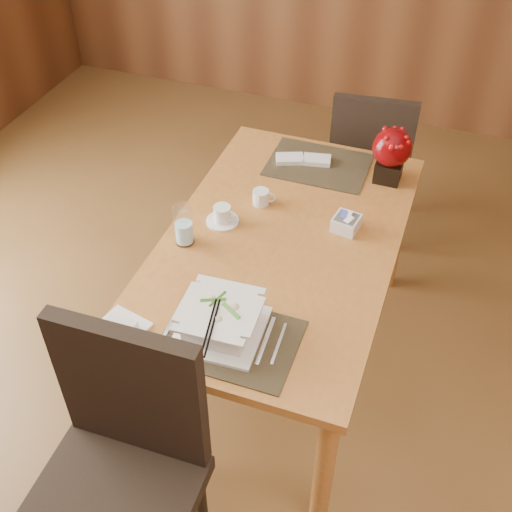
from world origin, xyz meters
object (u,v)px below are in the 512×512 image
(sugar_caddy, at_px, (346,223))
(creamer_jug, at_px, (261,197))
(soup_setting, at_px, (220,320))
(bread_plate, at_px, (120,330))
(far_chair, at_px, (370,158))
(dining_table, at_px, (280,257))
(coffee_cup, at_px, (222,215))
(water_glass, at_px, (184,225))
(berry_decor, at_px, (391,152))
(near_chair, at_px, (120,463))

(sugar_caddy, bearing_deg, creamer_jug, 173.15)
(soup_setting, bearing_deg, bread_plate, -164.06)
(bread_plate, bearing_deg, creamer_jug, 75.34)
(far_chair, bearing_deg, dining_table, 75.16)
(creamer_jug, xyz_separation_m, bread_plate, (-0.22, -0.83, -0.03))
(coffee_cup, distance_m, water_glass, 0.20)
(water_glass, relative_size, berry_decor, 0.70)
(dining_table, bearing_deg, coffee_cup, 174.50)
(creamer_jug, bearing_deg, sugar_caddy, -17.42)
(bread_plate, distance_m, far_chair, 1.77)
(berry_decor, height_order, near_chair, near_chair)
(berry_decor, height_order, bread_plate, berry_decor)
(coffee_cup, relative_size, bread_plate, 0.83)
(water_glass, height_order, bread_plate, water_glass)
(far_chair, bearing_deg, water_glass, 60.48)
(dining_table, relative_size, far_chair, 1.63)
(soup_setting, distance_m, bread_plate, 0.35)
(coffee_cup, xyz_separation_m, bread_plate, (-0.11, -0.66, -0.03))
(coffee_cup, bearing_deg, soup_setting, -68.72)
(coffee_cup, distance_m, sugar_caddy, 0.50)
(soup_setting, xyz_separation_m, sugar_caddy, (0.27, 0.67, -0.03))
(berry_decor, distance_m, bread_plate, 1.37)
(water_glass, height_order, near_chair, near_chair)
(dining_table, relative_size, near_chair, 1.39)
(creamer_jug, height_order, far_chair, far_chair)
(dining_table, bearing_deg, bread_plate, -120.14)
(coffee_cup, height_order, sugar_caddy, coffee_cup)
(dining_table, relative_size, water_glass, 8.61)
(dining_table, relative_size, creamer_jug, 16.76)
(dining_table, height_order, soup_setting, soup_setting)
(coffee_cup, bearing_deg, far_chair, 67.56)
(creamer_jug, relative_size, bread_plate, 0.55)
(soup_setting, relative_size, coffee_cup, 2.24)
(creamer_jug, bearing_deg, near_chair, -102.38)
(dining_table, xyz_separation_m, near_chair, (-0.19, -1.01, -0.05))
(dining_table, height_order, near_chair, near_chair)
(dining_table, distance_m, near_chair, 1.03)
(water_glass, distance_m, far_chair, 1.32)
(water_glass, relative_size, bread_plate, 1.07)
(bread_plate, bearing_deg, dining_table, 59.86)
(creamer_jug, height_order, near_chair, near_chair)
(berry_decor, bearing_deg, sugar_caddy, -102.90)
(water_glass, bearing_deg, berry_decor, 45.89)
(bread_plate, bearing_deg, far_chair, 72.46)
(berry_decor, bearing_deg, far_chair, 107.60)
(coffee_cup, distance_m, near_chair, 1.05)
(soup_setting, bearing_deg, far_chair, 79.62)
(coffee_cup, bearing_deg, creamer_jug, 57.80)
(sugar_caddy, bearing_deg, near_chair, -109.72)
(sugar_caddy, height_order, bread_plate, sugar_caddy)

